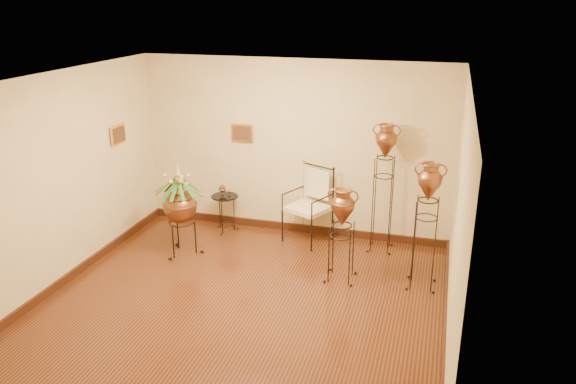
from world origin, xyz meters
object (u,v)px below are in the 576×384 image
(planter_urn, at_px, (180,203))
(side_table, at_px, (225,213))
(armchair, at_px, (308,205))
(amphora_mid, at_px, (426,225))
(amphora_tall, at_px, (383,187))

(planter_urn, distance_m, side_table, 1.12)
(armchair, height_order, side_table, armchair)
(amphora_mid, relative_size, side_table, 2.22)
(amphora_tall, distance_m, side_table, 2.63)
(amphora_tall, xyz_separation_m, planter_urn, (-2.85, -0.96, -0.20))
(armchair, bearing_deg, planter_urn, -126.45)
(amphora_mid, relative_size, armchair, 1.46)
(amphora_tall, distance_m, planter_urn, 3.01)
(armchair, relative_size, side_table, 1.52)
(amphora_tall, height_order, planter_urn, amphora_tall)
(planter_urn, distance_m, armchair, 1.96)
(amphora_tall, relative_size, amphora_mid, 1.13)
(amphora_tall, height_order, amphora_mid, amphora_tall)
(armchair, bearing_deg, amphora_mid, -4.50)
(planter_urn, bearing_deg, amphora_mid, -0.67)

